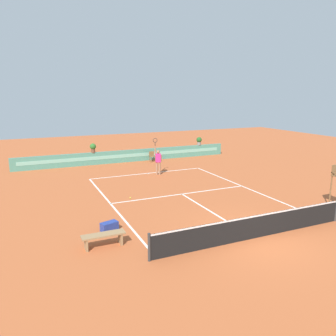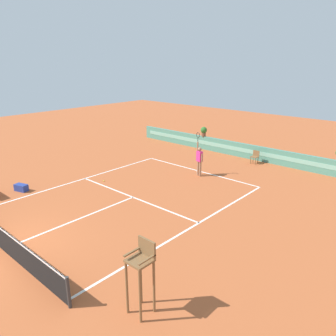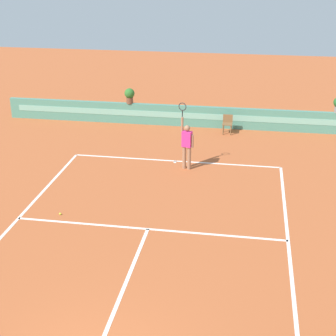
% 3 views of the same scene
% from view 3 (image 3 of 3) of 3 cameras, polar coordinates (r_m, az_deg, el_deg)
% --- Properties ---
extents(ground_plane, '(60.00, 60.00, 0.00)m').
position_cam_3_polar(ground_plane, '(14.96, -2.60, -7.61)').
color(ground_plane, '#B2562D').
extents(court_lines, '(8.32, 11.94, 0.01)m').
position_cam_3_polar(court_lines, '(15.57, -2.05, -6.28)').
color(court_lines, white).
rests_on(court_lines, ground).
extents(back_wall_barrier, '(18.00, 0.21, 1.00)m').
position_cam_3_polar(back_wall_barrier, '(24.21, 2.46, 5.84)').
color(back_wall_barrier, '#4C8E7A').
rests_on(back_wall_barrier, ground).
extents(ball_kid_chair, '(0.44, 0.44, 0.85)m').
position_cam_3_polar(ball_kid_chair, '(23.38, 6.70, 5.02)').
color(ball_kid_chair, brown).
rests_on(ball_kid_chair, ground).
extents(tennis_player, '(0.60, 0.31, 2.58)m').
position_cam_3_polar(tennis_player, '(19.10, 2.12, 2.85)').
color(tennis_player, '#9E7051').
rests_on(tennis_player, ground).
extents(tennis_ball_near_baseline, '(0.07, 0.07, 0.07)m').
position_cam_3_polar(tennis_ball_near_baseline, '(16.42, -12.00, -5.05)').
color(tennis_ball_near_baseline, '#CCE033').
rests_on(tennis_ball_near_baseline, ground).
extents(potted_plant_left, '(0.48, 0.48, 0.72)m').
position_cam_3_polar(potted_plant_left, '(24.47, -4.34, 8.20)').
color(potted_plant_left, brown).
rests_on(potted_plant_left, back_wall_barrier).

